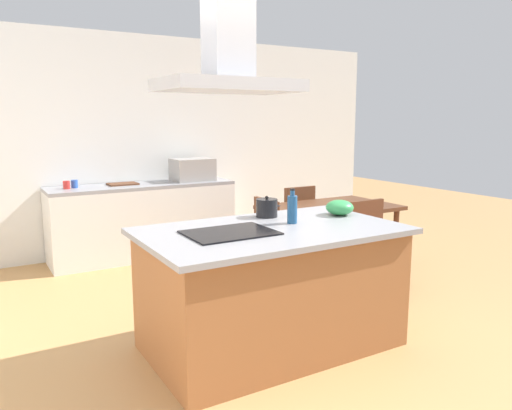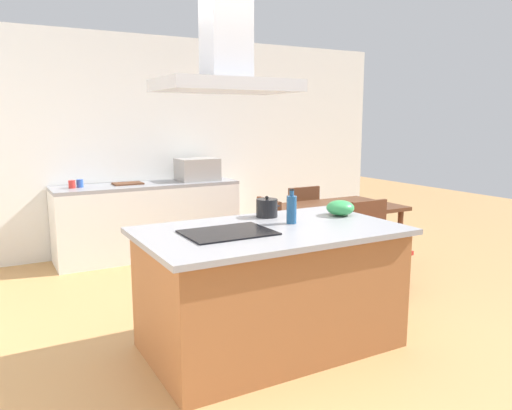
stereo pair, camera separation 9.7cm
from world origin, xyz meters
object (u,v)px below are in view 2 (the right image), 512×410
Objects in this scene: mixing_bowl at (340,208)px; cutting_board at (128,183)px; cooktop at (228,233)px; coffee_mug_red at (72,184)px; coffee_mug_blue at (80,183)px; chair_facing_back_wall at (299,218)px; olive_oil_bottle at (292,209)px; tea_kettle at (267,208)px; dining_table at (333,214)px; countertop_microwave at (197,169)px; chair_at_left_end at (260,238)px; chair_facing_island at (375,241)px; range_hood at (226,52)px.

cutting_board is at bearing 109.68° from mixing_bowl.
coffee_mug_red reaches higher than cooktop.
mixing_bowl is 3.19m from coffee_mug_blue.
coffee_mug_red reaches higher than chair_facing_back_wall.
olive_oil_bottle reaches higher than cutting_board.
tea_kettle is 1.57m from dining_table.
tea_kettle is at bearing -99.86° from countertop_microwave.
mixing_bowl is 0.66× the size of cutting_board.
chair_at_left_end is 1.13m from chair_facing_island.
chair_facing_island reaches higher than dining_table.
coffee_mug_red is (-1.12, 2.82, -0.07)m from olive_oil_bottle.
cutting_board is (0.08, 2.93, 0.00)m from cooktop.
dining_table is (0.87, -1.69, -0.37)m from countertop_microwave.
dining_table is at bearing -62.68° from countertop_microwave.
chair_facing_island is at bearing 19.83° from olive_oil_bottle.
chair_facing_back_wall is at bearing -49.55° from countertop_microwave.
cooktop is 6.67× the size of coffee_mug_blue.
chair_facing_back_wall and chair_facing_island have the same top height.
tea_kettle is at bearing -131.46° from chair_facing_back_wall.
countertop_microwave is (0.44, 2.50, 0.07)m from tea_kettle.
mixing_bowl reaches higher than coffee_mug_blue.
cooktop is 0.67× the size of chair_at_left_end.
chair_facing_back_wall is (0.00, 0.67, -0.16)m from dining_table.
coffee_mug_red is 3.39m from chair_facing_island.
chair_at_left_end is at bearing 52.22° from cooktop.
olive_oil_bottle is at bearing -172.01° from mixing_bowl.
olive_oil_bottle reaches higher than mixing_bowl.
chair_at_left_end is 0.99× the size of range_hood.
chair_facing_back_wall is (0.92, 0.67, 0.00)m from chair_at_left_end.
tea_kettle is 0.66× the size of cutting_board.
cutting_board is at bearing 3.54° from coffee_mug_red.
chair_facing_back_wall is at bearing -25.02° from coffee_mug_blue.
coffee_mug_blue is 2.90m from dining_table.
cutting_board is at bearing 99.46° from olive_oil_bottle.
range_hood reaches higher than cutting_board.
mixing_bowl is at bearing -125.69° from dining_table.
dining_table is at bearing 31.92° from tea_kettle.
olive_oil_bottle reaches higher than dining_table.
cutting_board is at bearing 148.54° from chair_facing_back_wall.
cooktop is 1.20m from range_hood.
mixing_bowl reaches higher than chair_facing_island.
countertop_microwave reaches higher than chair_facing_island.
range_hood reaches higher than countertop_microwave.
countertop_microwave is 0.36× the size of dining_table.
tea_kettle is 1.02m from chair_at_left_end.
olive_oil_bottle is 2.92× the size of coffee_mug_red.
mixing_bowl is at bearing -23.34° from tea_kettle.
mixing_bowl is 2.51× the size of coffee_mug_red.
coffee_mug_blue is 2.27m from chair_at_left_end.
cooktop is 1.20× the size of countertop_microwave.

